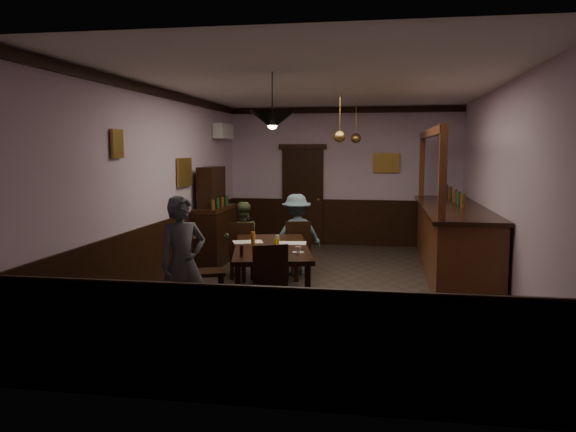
% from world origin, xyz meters
% --- Properties ---
extents(room, '(5.01, 8.01, 3.01)m').
position_xyz_m(room, '(0.00, 0.00, 1.50)').
color(room, '#2D2621').
rests_on(room, ground).
extents(dining_table, '(1.45, 2.36, 0.75)m').
position_xyz_m(dining_table, '(-0.67, -0.71, 0.69)').
color(dining_table, black).
rests_on(dining_table, ground).
extents(chair_far_left, '(0.48, 0.48, 0.93)m').
position_xyz_m(chair_far_left, '(-1.39, 0.44, 0.51)').
color(chair_far_left, black).
rests_on(chair_far_left, ground).
extents(chair_far_right, '(0.49, 0.49, 0.94)m').
position_xyz_m(chair_far_right, '(-0.51, 0.63, 0.52)').
color(chair_far_right, black).
rests_on(chair_far_right, ground).
extents(chair_near, '(0.56, 0.56, 0.97)m').
position_xyz_m(chair_near, '(-0.40, -2.00, 0.53)').
color(chair_near, black).
rests_on(chair_near, ground).
extents(chair_side, '(0.53, 0.53, 0.93)m').
position_xyz_m(chair_side, '(-1.53, -1.12, 0.51)').
color(chair_side, black).
rests_on(chair_side, ground).
extents(person_standing, '(0.67, 0.66, 1.55)m').
position_xyz_m(person_standing, '(-1.43, -2.16, 0.78)').
color(person_standing, '#4E5259').
rests_on(person_standing, ground).
extents(person_seated_left, '(0.74, 0.68, 1.22)m').
position_xyz_m(person_seated_left, '(-1.45, 0.71, 0.61)').
color(person_seated_left, '#475332').
rests_on(person_seated_left, ground).
extents(person_seated_right, '(1.00, 0.85, 1.35)m').
position_xyz_m(person_seated_right, '(-0.57, 0.90, 0.67)').
color(person_seated_right, slate).
rests_on(person_seated_right, ground).
extents(newspaper_left, '(0.50, 0.43, 0.01)m').
position_xyz_m(newspaper_left, '(-1.07, -0.45, 0.75)').
color(newspaper_left, silver).
rests_on(newspaper_left, dining_table).
extents(newspaper_right, '(0.45, 0.35, 0.01)m').
position_xyz_m(newspaper_right, '(-0.44, -0.44, 0.75)').
color(newspaper_right, silver).
rests_on(newspaper_right, dining_table).
extents(napkin, '(0.18, 0.18, 0.00)m').
position_xyz_m(napkin, '(-0.68, -1.01, 0.75)').
color(napkin, '#F5CB5A').
rests_on(napkin, dining_table).
extents(saucer, '(0.15, 0.15, 0.01)m').
position_xyz_m(saucer, '(-0.23, -1.16, 0.76)').
color(saucer, white).
rests_on(saucer, dining_table).
extents(coffee_cup, '(0.10, 0.10, 0.07)m').
position_xyz_m(coffee_cup, '(-0.22, -1.19, 0.80)').
color(coffee_cup, white).
rests_on(coffee_cup, saucer).
extents(pastry_plate, '(0.22, 0.22, 0.01)m').
position_xyz_m(pastry_plate, '(-0.59, -1.21, 0.76)').
color(pastry_plate, white).
rests_on(pastry_plate, dining_table).
extents(pastry_ring_a, '(0.13, 0.13, 0.04)m').
position_xyz_m(pastry_ring_a, '(-0.69, -1.23, 0.79)').
color(pastry_ring_a, '#C68C47').
rests_on(pastry_ring_a, pastry_plate).
extents(pastry_ring_b, '(0.13, 0.13, 0.04)m').
position_xyz_m(pastry_ring_b, '(-0.55, -1.26, 0.79)').
color(pastry_ring_b, '#C68C47').
rests_on(pastry_ring_b, pastry_plate).
extents(soda_can, '(0.07, 0.07, 0.12)m').
position_xyz_m(soda_can, '(-0.58, -0.80, 0.81)').
color(soda_can, yellow).
rests_on(soda_can, dining_table).
extents(beer_glass, '(0.06, 0.06, 0.20)m').
position_xyz_m(beer_glass, '(-0.92, -0.76, 0.85)').
color(beer_glass, '#BF721E').
rests_on(beer_glass, dining_table).
extents(water_glass, '(0.06, 0.06, 0.15)m').
position_xyz_m(water_glass, '(-0.60, -0.68, 0.82)').
color(water_glass, silver).
rests_on(water_glass, dining_table).
extents(pepper_mill, '(0.04, 0.04, 0.14)m').
position_xyz_m(pepper_mill, '(-0.89, -1.52, 0.82)').
color(pepper_mill, black).
rests_on(pepper_mill, dining_table).
extents(sideboard, '(0.48, 1.34, 1.77)m').
position_xyz_m(sideboard, '(-2.21, 1.62, 0.71)').
color(sideboard, black).
rests_on(sideboard, ground).
extents(bar_counter, '(1.00, 4.30, 2.41)m').
position_xyz_m(bar_counter, '(1.99, 1.33, 0.61)').
color(bar_counter, '#552B16').
rests_on(bar_counter, ground).
extents(door_back, '(0.90, 0.06, 2.10)m').
position_xyz_m(door_back, '(-0.90, 3.95, 1.05)').
color(door_back, black).
rests_on(door_back, ground).
extents(ac_unit, '(0.20, 0.85, 0.30)m').
position_xyz_m(ac_unit, '(-2.38, 2.90, 2.45)').
color(ac_unit, white).
rests_on(ac_unit, ground).
extents(picture_left_small, '(0.04, 0.28, 0.36)m').
position_xyz_m(picture_left_small, '(-2.46, -1.60, 2.15)').
color(picture_left_small, olive).
rests_on(picture_left_small, ground).
extents(picture_left_large, '(0.04, 0.62, 0.48)m').
position_xyz_m(picture_left_large, '(-2.46, 0.80, 1.70)').
color(picture_left_large, olive).
rests_on(picture_left_large, ground).
extents(picture_back, '(0.55, 0.04, 0.42)m').
position_xyz_m(picture_back, '(0.90, 3.96, 1.80)').
color(picture_back, olive).
rests_on(picture_back, ground).
extents(pendant_iron, '(0.56, 0.56, 0.68)m').
position_xyz_m(pendant_iron, '(-0.50, -1.49, 2.43)').
color(pendant_iron, black).
rests_on(pendant_iron, ground).
extents(pendant_brass_mid, '(0.20, 0.20, 0.81)m').
position_xyz_m(pendant_brass_mid, '(0.10, 1.34, 2.30)').
color(pendant_brass_mid, '#BF8C3F').
rests_on(pendant_brass_mid, ground).
extents(pendant_brass_far, '(0.20, 0.20, 0.81)m').
position_xyz_m(pendant_brass_far, '(0.30, 2.85, 2.30)').
color(pendant_brass_far, '#BF8C3F').
rests_on(pendant_brass_far, ground).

